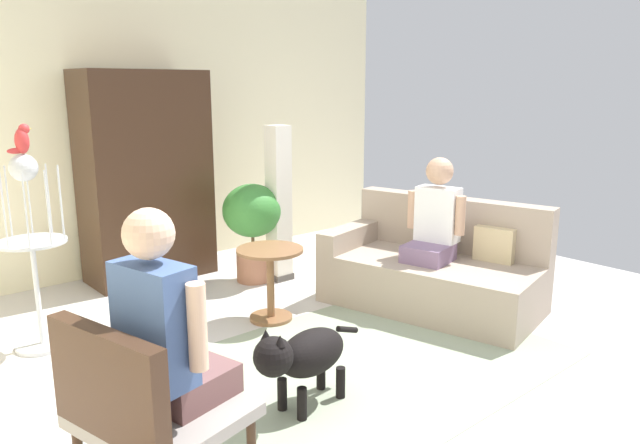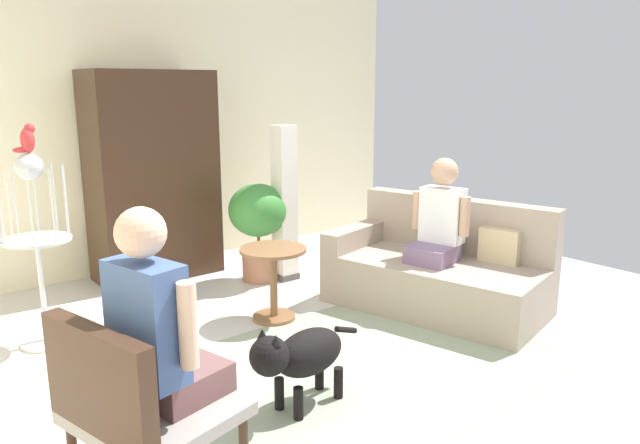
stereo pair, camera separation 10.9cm
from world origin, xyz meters
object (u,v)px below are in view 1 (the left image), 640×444
Objects in this scene: potted_plant at (252,219)px; dog at (303,355)px; armchair at (139,404)px; column_lamp at (279,205)px; bird_cage_stand at (32,242)px; person_on_armchair at (163,327)px; person_on_couch at (435,217)px; couch at (433,270)px; parrot at (22,140)px; armoire_cabinet at (146,177)px; round_end_table at (270,275)px.

dog is at bearing -117.88° from potted_plant.
armchair is 0.61× the size of column_lamp.
bird_cage_stand reaches higher than armchair.
potted_plant reaches higher than armchair.
dog is 2.40m from potted_plant.
person_on_couch is at bearing 14.81° from person_on_armchair.
bird_cage_stand reaches higher than couch.
person_on_armchair is at bearing -90.99° from bird_cage_stand.
person_on_couch is 0.61× the size of bird_cage_stand.
couch reaches higher than dog.
parrot reaches higher than armchair.
armoire_cabinet reaches higher than person_on_armchair.
column_lamp is at bearing -29.70° from potted_plant.
armoire_cabinet reaches higher than potted_plant.
dog is at bearing 10.23° from person_on_armchair.
potted_plant is at bearing 7.05° from bird_cage_stand.
armchair is at bearing -166.80° from person_on_armchair.
column_lamp is at bearing 3.16° from bird_cage_stand.
parrot is at bearing 0.00° from bird_cage_stand.
parrot reaches higher than person_on_couch.
column_lamp reaches higher than armchair.
potted_plant is 0.28m from column_lamp.
couch is 9.57× the size of parrot.
bird_cage_stand is 0.70× the size of armoire_cabinet.
round_end_table is at bearing 41.27° from person_on_armchair.
round_end_table is 0.30× the size of armoire_cabinet.
potted_plant is (1.98, 0.25, -0.87)m from parrot.
couch is 1.38m from round_end_table.
column_lamp is at bearing 112.10° from couch.
potted_plant is at bearing 63.09° from round_end_table.
couch is at bearing -62.67° from potted_plant.
armchair is at bearing -95.05° from bird_cage_stand.
dog is 0.56× the size of column_lamp.
potted_plant is (-0.74, 1.54, -0.16)m from person_on_couch.
bird_cage_stand is at bearing 84.95° from armchair.
couch is 3.06m from armchair.
column_lamp is at bearing 110.41° from person_on_couch.
armoire_cabinet is (-0.68, 0.75, 0.38)m from potted_plant.
round_end_table is at bearing -22.99° from bird_cage_stand.
parrot is at bearing -142.55° from armoire_cabinet.
couch is 2.03× the size of potted_plant.
couch reaches higher than round_end_table.
potted_plant is (0.45, 0.90, 0.23)m from round_end_table.
person_on_armchair is 3.05m from potted_plant.
armchair is 0.98× the size of person_on_armchair.
parrot is at bearing 114.84° from dog.
armchair is at bearing -169.35° from dog.
person_on_couch is at bearing -64.22° from potted_plant.
parrot is 2.32m from column_lamp.
armchair is 0.95× the size of potted_plant.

